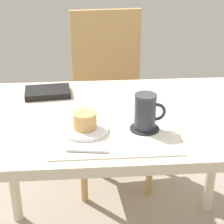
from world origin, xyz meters
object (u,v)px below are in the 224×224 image
object	(u,v)px
coffee_mug	(146,112)
wooden_chair	(109,93)
pastry	(85,120)
pastry_plate	(85,129)
small_book	(48,92)
dining_table	(121,135)

from	to	relation	value
coffee_mug	wooden_chair	bearing A→B (deg)	94.43
pastry	coffee_mug	size ratio (longest dim) A/B	0.65
pastry_plate	small_book	distance (m)	0.36
wooden_chair	pastry	world-z (taller)	wooden_chair
wooden_chair	pastry_plate	distance (m)	0.85
coffee_mug	small_book	distance (m)	0.48
wooden_chair	small_book	bearing A→B (deg)	54.45
pastry_plate	small_book	xyz separation A→B (m)	(-0.15, 0.33, 0.00)
dining_table	wooden_chair	distance (m)	0.69
pastry_plate	pastry	distance (m)	0.03
coffee_mug	dining_table	bearing A→B (deg)	116.62
wooden_chair	pastry_plate	size ratio (longest dim) A/B	6.08
dining_table	coffee_mug	xyz separation A→B (m)	(0.07, -0.13, 0.16)
dining_table	pastry_plate	bearing A→B (deg)	-135.01
wooden_chair	pastry	xyz separation A→B (m)	(-0.14, -0.81, 0.24)
dining_table	small_book	xyz separation A→B (m)	(-0.28, 0.20, 0.10)
wooden_chair	pastry	bearing A→B (deg)	75.36
dining_table	wooden_chair	xyz separation A→B (m)	(0.00, 0.68, -0.11)
dining_table	pastry	size ratio (longest dim) A/B	13.91
small_book	pastry	bearing A→B (deg)	-71.60
dining_table	pastry_plate	distance (m)	0.21
pastry_plate	coffee_mug	bearing A→B (deg)	-0.81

